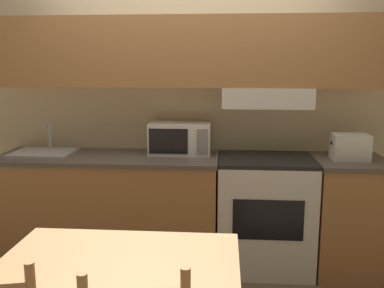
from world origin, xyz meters
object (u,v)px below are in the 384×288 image
at_px(sink_basin, 43,152).
at_px(dining_table, 119,285).
at_px(microwave, 180,138).
at_px(toaster, 350,147).
at_px(stove_range, 264,213).

height_order(sink_basin, dining_table, sink_basin).
height_order(microwave, toaster, microwave).
xyz_separation_m(stove_range, sink_basin, (-1.80, -0.01, 0.47)).
bearing_deg(toaster, microwave, 174.17).
relative_size(stove_range, dining_table, 0.85).
bearing_deg(toaster, dining_table, -132.32).
bearing_deg(microwave, sink_basin, -173.57).
bearing_deg(dining_table, sink_basin, 122.68).
xyz_separation_m(toaster, dining_table, (-1.43, -1.57, -0.36)).
relative_size(toaster, sink_basin, 0.60).
height_order(stove_range, toaster, toaster).
height_order(toaster, sink_basin, sink_basin).
bearing_deg(stove_range, sink_basin, -179.82).
relative_size(stove_range, sink_basin, 1.92).
height_order(toaster, dining_table, toaster).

